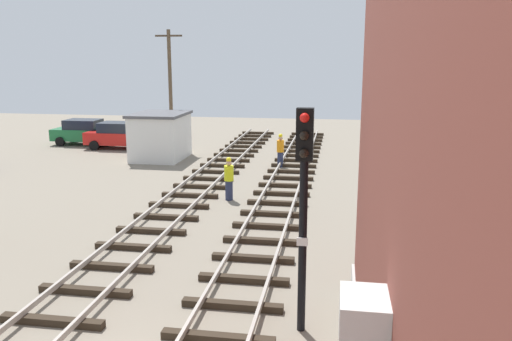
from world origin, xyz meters
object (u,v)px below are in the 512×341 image
parked_car_red (118,135)px  track_worker_foreground (280,151)px  parked_car_green (84,132)px  track_worker_distant (229,179)px  control_hut (160,136)px  signal_mast (304,195)px  utility_pole_far (170,87)px

parked_car_red → track_worker_foreground: size_ratio=2.25×
parked_car_green → track_worker_foreground: 15.33m
parked_car_green → track_worker_distant: (12.99, -12.45, 0.03)m
parked_car_green → track_worker_distant: 17.99m
parked_car_green → track_worker_foreground: (14.38, -5.31, 0.03)m
control_hut → parked_car_red: size_ratio=0.90×
signal_mast → parked_car_green: bearing=126.4°
signal_mast → track_worker_distant: (-3.87, 10.42, -2.23)m
track_worker_foreground → track_worker_distant: 7.27m
signal_mast → track_worker_distant: bearing=110.4°
parked_car_red → parked_car_green: size_ratio=1.00×
signal_mast → parked_car_red: size_ratio=1.19×
utility_pole_far → track_worker_distant: (6.58, -12.40, -3.13)m
signal_mast → track_worker_distant: size_ratio=2.67×
control_hut → track_worker_foreground: (7.37, -1.24, -0.46)m
parked_car_red → utility_pole_far: 4.75m
track_worker_foreground → track_worker_distant: (-1.39, -7.13, 0.00)m
track_worker_foreground → control_hut: bearing=170.4°
signal_mast → parked_car_green: (-16.86, 22.87, -2.26)m
parked_car_red → parked_car_green: 3.22m
track_worker_foreground → track_worker_distant: size_ratio=1.00×
utility_pole_far → track_worker_foreground: bearing=-33.5°
track_worker_foreground → parked_car_green: bearing=159.7°
parked_car_red → control_hut: bearing=-36.7°
signal_mast → utility_pole_far: (-10.45, 22.82, 0.91)m
parked_car_red → utility_pole_far: (3.38, 1.06, 3.16)m
control_hut → track_worker_distant: bearing=-54.5°
signal_mast → utility_pole_far: bearing=114.6°
signal_mast → parked_car_red: 25.89m
parked_car_red → track_worker_distant: 15.10m
parked_car_green → utility_pole_far: 7.14m
signal_mast → parked_car_green: 28.50m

